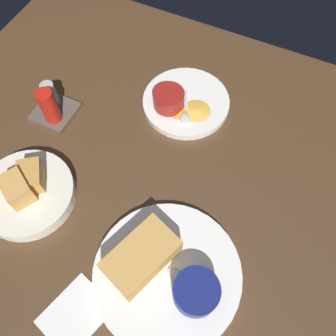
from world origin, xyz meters
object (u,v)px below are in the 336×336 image
at_px(condiment_caddy, 51,105).
at_px(spoon_by_gravy_ramekin, 185,114).
at_px(spoon_by_dark_ramekin, 170,269).
at_px(bread_basket_rear, 27,192).
at_px(plate_chips_companion, 184,102).
at_px(sandwich_half_near, 141,257).
at_px(plate_sandwich_main, 167,274).
at_px(ramekin_dark_sauce, 196,292).
at_px(ramekin_light_gravy, 169,99).

bearing_deg(condiment_caddy, spoon_by_gravy_ramekin, -67.10).
xyz_separation_m(spoon_by_dark_ramekin, bread_basket_rear, (0.01, 0.32, 0.00)).
bearing_deg(plate_chips_companion, sandwich_half_near, -167.52).
relative_size(spoon_by_dark_ramekin, bread_basket_rear, 0.52).
bearing_deg(plate_chips_companion, bread_basket_rear, 152.19).
bearing_deg(condiment_caddy, plate_sandwich_main, -119.18).
relative_size(plate_sandwich_main, ramekin_dark_sauce, 3.36).
height_order(ramekin_light_gravy, bread_basket_rear, bread_basket_rear).
xyz_separation_m(sandwich_half_near, plate_chips_companion, (0.37, 0.08, -0.03)).
bearing_deg(spoon_by_gravy_ramekin, condiment_caddy, 112.90).
distance_m(ramekin_light_gravy, spoon_by_gravy_ramekin, 0.05).
xyz_separation_m(ramekin_dark_sauce, plate_chips_companion, (0.38, 0.19, -0.03)).
height_order(ramekin_dark_sauce, spoon_by_dark_ramekin, ramekin_dark_sauce).
bearing_deg(bread_basket_rear, ramekin_light_gravy, -26.50).
bearing_deg(condiment_caddy, ramekin_light_gravy, -61.29).
height_order(spoon_by_gravy_ramekin, bread_basket_rear, bread_basket_rear).
bearing_deg(spoon_by_gravy_ramekin, bread_basket_rear, 146.65).
bearing_deg(bread_basket_rear, condiment_caddy, 19.78).
xyz_separation_m(plate_sandwich_main, sandwich_half_near, (0.00, 0.05, 0.03)).
height_order(plate_sandwich_main, spoon_by_gravy_ramekin, spoon_by_gravy_ramekin).
height_order(ramekin_light_gravy, condiment_caddy, condiment_caddy).
height_order(spoon_by_dark_ramekin, plate_chips_companion, spoon_by_dark_ramekin).
relative_size(bread_basket_rear, condiment_caddy, 1.98).
xyz_separation_m(plate_chips_companion, condiment_caddy, (-0.16, 0.25, 0.03)).
relative_size(plate_chips_companion, condiment_caddy, 2.11).
xyz_separation_m(sandwich_half_near, spoon_by_gravy_ramekin, (0.33, 0.06, -0.02)).
bearing_deg(plate_chips_companion, ramekin_dark_sauce, -153.41).
xyz_separation_m(ramekin_dark_sauce, ramekin_light_gravy, (0.35, 0.22, -0.00)).
height_order(plate_chips_companion, condiment_caddy, condiment_caddy).
bearing_deg(bread_basket_rear, spoon_by_dark_ramekin, -92.60).
bearing_deg(condiment_caddy, bread_basket_rear, -160.22).
distance_m(ramekin_dark_sauce, ramekin_light_gravy, 0.41).
relative_size(plate_chips_companion, spoon_by_gravy_ramekin, 2.11).
bearing_deg(plate_sandwich_main, condiment_caddy, 60.82).
distance_m(spoon_by_dark_ramekin, condiment_caddy, 0.44).
height_order(plate_sandwich_main, condiment_caddy, condiment_caddy).
relative_size(sandwich_half_near, ramekin_light_gravy, 2.13).
distance_m(ramekin_dark_sauce, spoon_by_dark_ramekin, 0.06).
bearing_deg(spoon_by_dark_ramekin, ramekin_dark_sauce, -108.13).
xyz_separation_m(plate_sandwich_main, spoon_by_dark_ramekin, (0.01, -0.00, 0.01)).
bearing_deg(sandwich_half_near, ramekin_dark_sauce, -96.73).
bearing_deg(sandwich_half_near, spoon_by_dark_ramekin, -83.70).
height_order(plate_sandwich_main, bread_basket_rear, bread_basket_rear).
distance_m(ramekin_dark_sauce, plate_chips_companion, 0.43).
xyz_separation_m(spoon_by_dark_ramekin, ramekin_light_gravy, (0.33, 0.16, 0.02)).
bearing_deg(sandwich_half_near, ramekin_light_gravy, 17.47).
xyz_separation_m(ramekin_dark_sauce, condiment_caddy, (0.23, 0.45, -0.01)).
relative_size(spoon_by_gravy_ramekin, condiment_caddy, 1.00).
xyz_separation_m(plate_chips_companion, bread_basket_rear, (-0.35, 0.18, 0.01)).
distance_m(plate_sandwich_main, spoon_by_dark_ramekin, 0.01).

